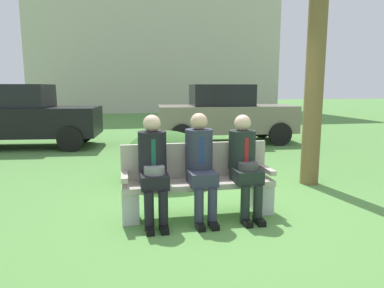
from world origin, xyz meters
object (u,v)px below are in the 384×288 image
(park_bench, at_px, (197,182))
(shrub_near_bench, at_px, (165,156))
(seated_man_left, at_px, (153,163))
(seated_man_right, at_px, (244,160))
(seated_man_middle, at_px, (200,160))
(parked_car_far, at_px, (225,114))
(building_backdrop, at_px, (153,16))
(parked_car_near, at_px, (22,116))

(park_bench, height_order, shrub_near_bench, park_bench)
(seated_man_left, relative_size, seated_man_right, 1.01)
(seated_man_left, bearing_deg, seated_man_right, -0.09)
(seated_man_middle, bearing_deg, parked_car_far, 70.62)
(shrub_near_bench, xyz_separation_m, building_backdrop, (1.68, 20.16, 6.21))
(park_bench, relative_size, seated_man_left, 1.47)
(parked_car_far, bearing_deg, park_bench, -109.88)
(parked_car_near, bearing_deg, building_backdrop, 72.67)
(shrub_near_bench, bearing_deg, seated_man_middle, -83.22)
(park_bench, height_order, parked_car_far, parked_car_far)
(shrub_near_bench, bearing_deg, park_bench, -83.06)
(park_bench, distance_m, building_backdrop, 22.74)
(seated_man_left, distance_m, seated_man_middle, 0.57)
(seated_man_middle, height_order, parked_car_near, parked_car_near)
(seated_man_right, xyz_separation_m, parked_car_near, (-4.10, 5.92, 0.13))
(seated_man_right, height_order, parked_car_near, parked_car_near)
(seated_man_left, bearing_deg, parked_car_near, 116.65)
(park_bench, xyz_separation_m, parked_car_far, (2.02, 5.58, 0.42))
(seated_man_left, bearing_deg, shrub_near_bench, 78.69)
(shrub_near_bench, bearing_deg, building_backdrop, 85.25)
(seated_man_right, distance_m, building_backdrop, 22.76)
(seated_man_middle, bearing_deg, parked_car_near, 120.93)
(seated_man_left, height_order, parked_car_near, parked_car_near)
(seated_man_left, xyz_separation_m, parked_car_near, (-2.97, 5.92, 0.12))
(seated_man_middle, height_order, building_backdrop, building_backdrop)
(seated_man_left, relative_size, shrub_near_bench, 0.92)
(seated_man_right, bearing_deg, seated_man_middle, 179.10)
(building_backdrop, bearing_deg, parked_car_near, -107.33)
(park_bench, bearing_deg, shrub_near_bench, 96.94)
(seated_man_left, distance_m, parked_car_near, 6.62)
(seated_man_middle, bearing_deg, seated_man_right, -0.90)
(park_bench, relative_size, seated_man_middle, 1.46)
(park_bench, height_order, seated_man_right, seated_man_right)
(seated_man_left, distance_m, parked_car_far, 6.27)
(seated_man_middle, bearing_deg, park_bench, 94.62)
(park_bench, bearing_deg, parked_car_far, 70.12)
(park_bench, xyz_separation_m, seated_man_left, (-0.56, -0.13, 0.29))
(parked_car_far, height_order, building_backdrop, building_backdrop)
(shrub_near_bench, bearing_deg, seated_man_right, -66.76)
(seated_man_middle, relative_size, shrub_near_bench, 0.93)
(seated_man_middle, height_order, seated_man_right, seated_man_middle)
(parked_car_near, bearing_deg, park_bench, -58.60)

